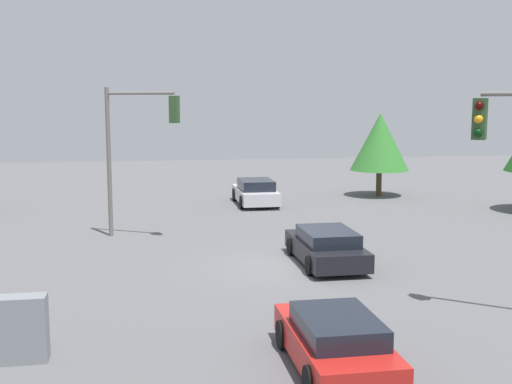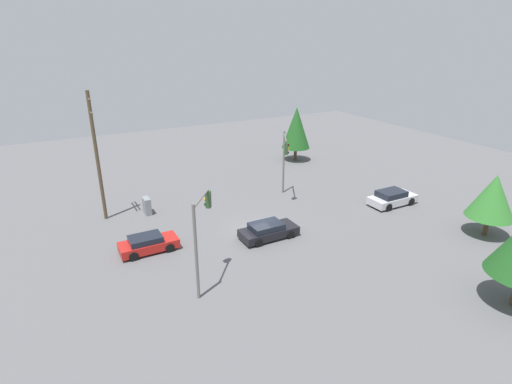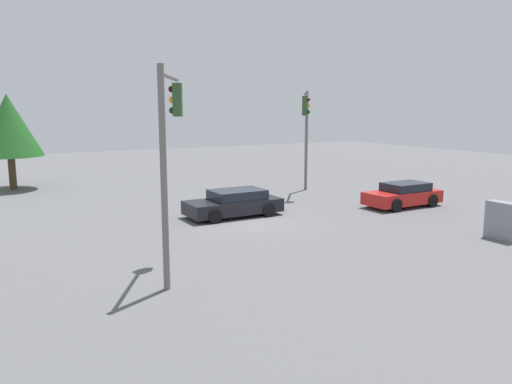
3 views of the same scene
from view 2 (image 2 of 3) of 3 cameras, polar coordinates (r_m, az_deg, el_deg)
ground_plane at (r=31.41m, az=0.44°, el=-5.61°), size 80.00×80.00×0.00m
sedan_dark at (r=30.20m, az=1.75°, el=-5.52°), size 2.01×4.41×1.22m
sedan_red at (r=29.38m, az=-15.16°, el=-7.13°), size 1.85×4.05×1.22m
sedan_silver at (r=37.99m, az=18.87°, el=-0.80°), size 2.06×4.47×1.36m
traffic_signal_main at (r=23.22m, az=-7.86°, el=-4.95°), size 2.52×2.02×5.95m
traffic_signal_cross at (r=36.64m, az=4.14°, el=5.28°), size 2.93×1.75×6.08m
utility_pole_tall at (r=33.99m, az=-21.81°, el=5.00°), size 2.20×0.28×10.52m
electrical_cabinet at (r=35.37m, az=-15.31°, el=-1.93°), size 1.14×0.51×1.44m
tree_right at (r=34.39m, az=30.76°, el=-0.54°), size 3.40×3.40×4.85m
tree_left at (r=48.65m, az=5.77°, el=9.10°), size 3.38×3.38×6.46m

